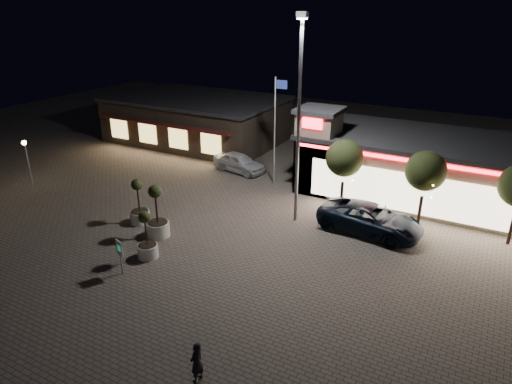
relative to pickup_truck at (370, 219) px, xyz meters
The scene contains 15 objects.
ground 10.89m from the pickup_truck, 127.34° to the right, with size 90.00×90.00×0.00m, color #645A51.
retail_building 7.87m from the pickup_truck, 67.88° to the left, with size 20.40×8.40×6.10m.
restaurant_building 23.54m from the pickup_truck, 151.15° to the left, with size 16.40×11.00×4.30m.
floodlight_pole 7.71m from the pickup_truck, behind, with size 0.60×0.40×12.38m.
flagpole 10.31m from the pickup_truck, 152.79° to the left, with size 0.95×0.10×8.00m.
lamp_post_west 25.07m from the pickup_truck, 169.33° to the right, with size 0.36×0.36×3.48m.
string_tree_a 4.43m from the pickup_truck, 137.55° to the left, with size 2.42×2.42×4.79m.
string_tree_b 4.33m from the pickup_truck, 44.43° to the left, with size 2.42×2.42×4.79m.
pickup_truck is the anchor object (origin of this frame).
white_sedan 13.38m from the pickup_truck, 156.36° to the left, with size 1.84×4.57×1.56m, color silver.
pedestrian 14.70m from the pickup_truck, 98.97° to the right, with size 0.60×0.40×1.66m, color black.
planter_left 14.11m from the pickup_truck, 156.34° to the right, with size 1.20×1.20×2.95m.
planter_mid 13.01m from the pickup_truck, 138.43° to the right, with size 1.11×1.11×2.74m.
planter_right 12.59m from the pickup_truck, 149.06° to the right, with size 1.32×1.32×3.25m.
valet_sign 14.39m from the pickup_truck, 133.03° to the right, with size 0.60×0.25×1.88m.
Camera 1 is at (12.30, -16.09, 12.86)m, focal length 32.00 mm.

